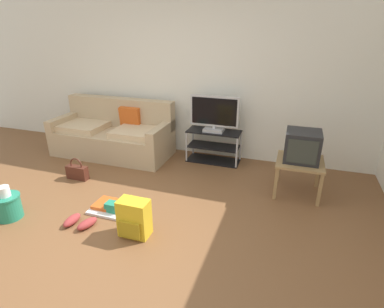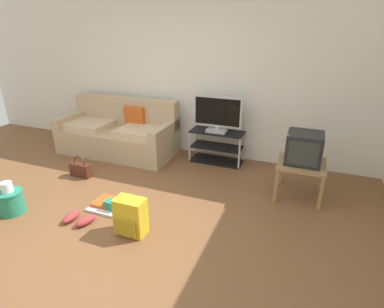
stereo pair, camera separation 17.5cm
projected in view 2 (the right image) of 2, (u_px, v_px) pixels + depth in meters
name	position (u px, v px, depth m)	size (l,w,h in m)	color
ground_plane	(113.00, 226.00, 3.43)	(9.00, 9.80, 0.02)	brown
wall_back	(193.00, 73.00, 5.01)	(9.00, 0.10, 2.70)	silver
couch	(119.00, 134.00, 5.33)	(1.99, 0.87, 0.92)	tan
tv_stand	(217.00, 147.00, 4.97)	(0.85, 0.37, 0.52)	black
flat_tv	(217.00, 115.00, 4.74)	(0.77, 0.22, 0.57)	#B2B2B7
side_table	(301.00, 167.00, 3.90)	(0.58, 0.58, 0.47)	#9E7A4C
crt_tv	(304.00, 148.00, 3.81)	(0.43, 0.42, 0.39)	#232326
backpack	(131.00, 217.00, 3.24)	(0.32, 0.27, 0.41)	gold
handbag	(80.00, 169.00, 4.52)	(0.32, 0.11, 0.33)	#4C2319
cleaning_bucket	(10.00, 200.00, 3.61)	(0.30, 0.30, 0.40)	#238466
sneakers_pair	(78.00, 219.00, 3.48)	(0.35, 0.28, 0.09)	#993333
floor_tray	(108.00, 205.00, 3.76)	(0.44, 0.36, 0.14)	silver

